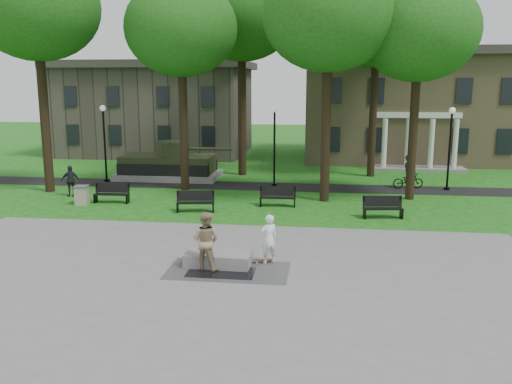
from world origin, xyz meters
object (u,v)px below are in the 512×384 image
park_bench_0 (112,193)px  trash_bin (82,195)px  friend_watching (206,241)px  cyclist (408,175)px  skateboarder (269,239)px  concrete_block (218,259)px

park_bench_0 → trash_bin: bearing=-159.2°
friend_watching → cyclist: size_ratio=0.98×
friend_watching → cyclist: bearing=-105.8°
cyclist → trash_bin: size_ratio=2.09×
skateboarder → park_bench_0: bearing=-76.0°
skateboarder → park_bench_0: 12.41m
skateboarder → friend_watching: bearing=-9.1°
concrete_block → friend_watching: friend_watching is taller
skateboarder → cyclist: bearing=-147.6°
friend_watching → trash_bin: (-8.40, 8.80, -0.51)m
skateboarder → cyclist: (6.67, 14.34, -0.05)m
friend_watching → cyclist: cyclist is taller
friend_watching → cyclist: 17.50m
park_bench_0 → trash_bin: park_bench_0 is taller
concrete_block → skateboarder: 1.84m
skateboarder → park_bench_0: skateboarder is taller
park_bench_0 → skateboarder: bearing=-45.4°
friend_watching → skateboarder: bearing=-142.7°
concrete_block → trash_bin: 12.13m
concrete_block → trash_bin: trash_bin is taller
skateboarder → trash_bin: size_ratio=1.78×
park_bench_0 → concrete_block: bearing=-52.8°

